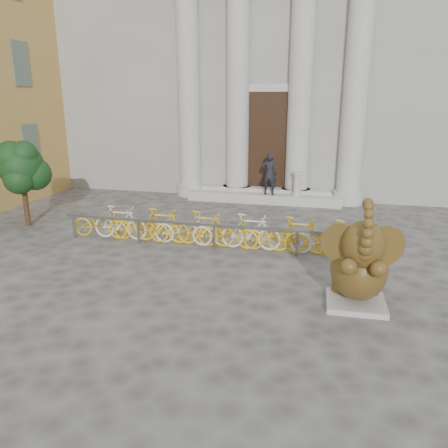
% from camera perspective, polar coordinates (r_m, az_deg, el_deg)
% --- Properties ---
extents(ground, '(80.00, 80.00, 0.00)m').
position_cam_1_polar(ground, '(8.86, -3.88, -10.84)').
color(ground, '#474442').
rests_on(ground, ground).
extents(classical_building, '(22.00, 10.70, 12.00)m').
position_cam_1_polar(classical_building, '(22.65, 7.90, 21.17)').
color(classical_building, gray).
rests_on(classical_building, ground).
extents(entrance_steps, '(6.00, 1.20, 0.36)m').
position_cam_1_polar(entrance_steps, '(17.50, 5.29, 3.56)').
color(entrance_steps, '#A8A59E').
rests_on(entrance_steps, ground).
extents(elephant_statue, '(1.54, 1.71, 2.30)m').
position_cam_1_polar(elephant_statue, '(8.94, 17.25, -5.45)').
color(elephant_statue, '#A8A59E').
rests_on(elephant_statue, ground).
extents(bike_rack, '(8.93, 0.53, 1.00)m').
position_cam_1_polar(bike_rack, '(12.06, -1.08, -0.72)').
color(bike_rack, slate).
rests_on(bike_rack, ground).
extents(tree, '(1.58, 1.44, 2.75)m').
position_cam_1_polar(tree, '(15.09, -24.94, 6.76)').
color(tree, '#332114').
rests_on(tree, ground).
extents(pedestrian, '(0.60, 0.40, 1.62)m').
position_cam_1_polar(pedestrian, '(16.94, 5.95, 6.54)').
color(pedestrian, black).
rests_on(pedestrian, entrance_steps).
extents(balustrade_post, '(0.37, 0.37, 0.91)m').
position_cam_1_polar(balustrade_post, '(16.96, 9.49, 5.07)').
color(balustrade_post, '#A8A59E').
rests_on(balustrade_post, entrance_steps).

